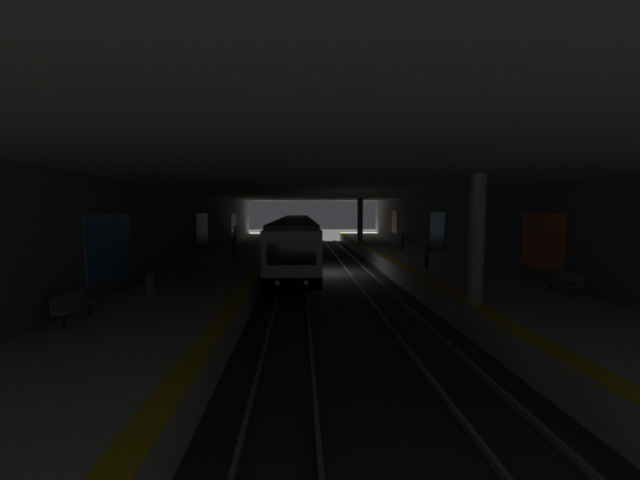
{
  "coord_description": "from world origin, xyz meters",
  "views": [
    {
      "loc": [
        -27.08,
        1.8,
        4.37
      ],
      "look_at": [
        11.23,
        -0.11,
        1.41
      ],
      "focal_mm": 22.12,
      "sensor_mm": 36.0,
      "label": 1
    }
  ],
  "objects": [
    {
      "name": "bench_right_near",
      "position": [
        -15.23,
        8.53,
        1.57
      ],
      "size": [
        1.7,
        0.47,
        0.86
      ],
      "color": "#262628",
      "rests_on": "platform_right"
    },
    {
      "name": "track_right",
      "position": [
        0.0,
        2.2,
        0.08
      ],
      "size": [
        60.0,
        1.53,
        0.16
      ],
      "color": "gray",
      "rests_on": "ground"
    },
    {
      "name": "metro_train",
      "position": [
        10.22,
        2.2,
        2.03
      ],
      "size": [
        39.17,
        2.83,
        3.49
      ],
      "color": "#B7BCC6",
      "rests_on": "track_right"
    },
    {
      "name": "ceiling_slab",
      "position": [
        0.0,
        0.0,
        5.8
      ],
      "size": [
        60.0,
        19.4,
        0.4
      ],
      "color": "#ADAAA3",
      "rests_on": "wall_left"
    },
    {
      "name": "bench_left_near",
      "position": [
        -12.31,
        -8.53,
        1.57
      ],
      "size": [
        1.7,
        0.47,
        0.86
      ],
      "color": "#262628",
      "rests_on": "platform_left"
    },
    {
      "name": "person_boarding",
      "position": [
        12.72,
        8.35,
        2.01
      ],
      "size": [
        0.6,
        0.24,
        1.75
      ],
      "color": "#2A2A2A",
      "rests_on": "platform_right"
    },
    {
      "name": "bench_right_mid",
      "position": [
        -8.57,
        8.53,
        1.57
      ],
      "size": [
        1.7,
        0.47,
        0.86
      ],
      "color": "#262628",
      "rests_on": "platform_right"
    },
    {
      "name": "platform_right",
      "position": [
        0.0,
        6.55,
        0.53
      ],
      "size": [
        60.0,
        5.3,
        1.06
      ],
      "color": "beige",
      "rests_on": "ground"
    },
    {
      "name": "platform_left",
      "position": [
        0.0,
        -6.55,
        0.53
      ],
      "size": [
        60.0,
        5.3,
        1.06
      ],
      "color": "beige",
      "rests_on": "ground"
    },
    {
      "name": "person_standing_far",
      "position": [
        -5.34,
        -5.33,
        1.9
      ],
      "size": [
        0.6,
        0.22,
        1.57
      ],
      "color": "black",
      "rests_on": "platform_left"
    },
    {
      "name": "bench_left_mid",
      "position": [
        2.49,
        -8.53,
        1.57
      ],
      "size": [
        1.7,
        0.47,
        0.86
      ],
      "color": "#262628",
      "rests_on": "platform_left"
    },
    {
      "name": "pillar_far",
      "position": [
        13.21,
        -4.35,
        3.33
      ],
      "size": [
        0.56,
        0.56,
        4.55
      ],
      "color": "gray",
      "rests_on": "platform_left"
    },
    {
      "name": "ground_plane",
      "position": [
        0.0,
        0.0,
        0.0
      ],
      "size": [
        120.0,
        120.0,
        0.0
      ],
      "primitive_type": "plane",
      "color": "#2D302D"
    },
    {
      "name": "person_waiting_near",
      "position": [
        0.24,
        6.39,
        1.9
      ],
      "size": [
        0.6,
        0.22,
        1.58
      ],
      "color": "black",
      "rests_on": "platform_right"
    },
    {
      "name": "wall_right",
      "position": [
        0.01,
        9.45,
        2.8
      ],
      "size": [
        60.0,
        0.56,
        5.6
      ],
      "color": "slate",
      "rests_on": "ground"
    },
    {
      "name": "track_left",
      "position": [
        0.0,
        -2.2,
        0.08
      ],
      "size": [
        60.0,
        1.53,
        0.16
      ],
      "color": "gray",
      "rests_on": "ground"
    },
    {
      "name": "wall_left",
      "position": [
        0.03,
        -9.45,
        2.8
      ],
      "size": [
        60.0,
        0.56,
        5.6
      ],
      "color": "slate",
      "rests_on": "ground"
    },
    {
      "name": "bench_right_far",
      "position": [
        14.16,
        8.53,
        1.57
      ],
      "size": [
        1.7,
        0.47,
        0.86
      ],
      "color": "#262628",
      "rests_on": "platform_right"
    },
    {
      "name": "suitcase_rolling",
      "position": [
        -7.11,
        7.63,
        1.37
      ],
      "size": [
        0.4,
        0.21,
        0.95
      ],
      "color": "maroon",
      "rests_on": "platform_right"
    },
    {
      "name": "pillar_near",
      "position": [
        -13.63,
        -4.35,
        3.33
      ],
      "size": [
        0.56,
        0.56,
        4.55
      ],
      "color": "gray",
      "rests_on": "platform_left"
    },
    {
      "name": "bench_left_far",
      "position": [
        12.75,
        -8.53,
        1.57
      ],
      "size": [
        1.7,
        0.47,
        0.86
      ],
      "color": "#262628",
      "rests_on": "platform_left"
    },
    {
      "name": "person_walking_mid",
      "position": [
        4.63,
        -6.52,
        1.87
      ],
      "size": [
        0.6,
        0.22,
        1.53
      ],
      "color": "#383838",
      "rests_on": "platform_left"
    },
    {
      "name": "trash_bin",
      "position": [
        -11.28,
        7.8,
        1.48
      ],
      "size": [
        0.44,
        0.44,
        0.85
      ],
      "color": "#595B5E",
      "rests_on": "platform_right"
    }
  ]
}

